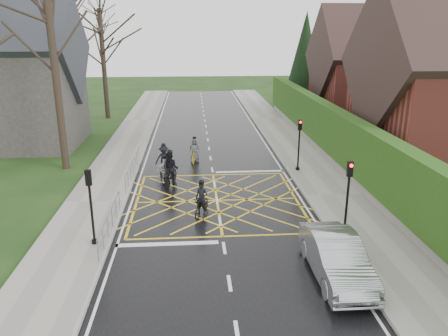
{
  "coord_description": "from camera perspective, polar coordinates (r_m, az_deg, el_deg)",
  "views": [
    {
      "loc": [
        -1.12,
        -20.35,
        8.25
      ],
      "look_at": [
        0.45,
        1.28,
        1.3
      ],
      "focal_mm": 35.0,
      "sensor_mm": 36.0,
      "label": 1
    }
  ],
  "objects": [
    {
      "name": "sidewalk_left",
      "position": [
        22.47,
        -16.44,
        -4.34
      ],
      "size": [
        3.0,
        80.0,
        0.15
      ],
      "primitive_type": "cube",
      "color": "gray",
      "rests_on": "ground"
    },
    {
      "name": "traffic_light_ne",
      "position": [
        26.17,
        9.75,
        2.92
      ],
      "size": [
        0.24,
        0.31,
        3.21
      ],
      "rotation": [
        0.0,
        0.0,
        3.14
      ],
      "color": "black",
      "rests_on": "ground"
    },
    {
      "name": "railing_north",
      "position": [
        25.71,
        -11.86,
        0.5
      ],
      "size": [
        0.05,
        6.04,
        1.03
      ],
      "color": "slate",
      "rests_on": "ground"
    },
    {
      "name": "house_far",
      "position": [
        41.69,
        18.64,
        11.51
      ],
      "size": [
        9.8,
        8.8,
        10.3
      ],
      "color": "maroon",
      "rests_on": "ground"
    },
    {
      "name": "cyclist_rear",
      "position": [
        20.2,
        -2.93,
        -4.66
      ],
      "size": [
        1.16,
        1.85,
        1.7
      ],
      "rotation": [
        0.0,
        0.0,
        -0.34
      ],
      "color": "black",
      "rests_on": "ground"
    },
    {
      "name": "tree_far",
      "position": [
        43.15,
        -15.68,
        15.74
      ],
      "size": [
        8.4,
        8.4,
        10.4
      ],
      "color": "black",
      "rests_on": "ground"
    },
    {
      "name": "hedge",
      "position": [
        28.48,
        14.15,
        4.75
      ],
      "size": [
        0.9,
        38.0,
        2.8
      ],
      "primitive_type": "cube",
      "color": "#163A0F",
      "rests_on": "stone_wall"
    },
    {
      "name": "cyclist_front",
      "position": [
        24.33,
        -7.75,
        -0.72
      ],
      "size": [
        1.06,
        1.68,
        1.64
      ],
      "rotation": [
        0.0,
        0.0,
        0.4
      ],
      "color": "black",
      "rests_on": "ground"
    },
    {
      "name": "tree_near",
      "position": [
        27.51,
        -21.66,
        15.87
      ],
      "size": [
        9.24,
        9.24,
        11.44
      ],
      "color": "black",
      "rests_on": "ground"
    },
    {
      "name": "car",
      "position": [
        15.77,
        14.47,
        -11.26
      ],
      "size": [
        1.59,
        4.55,
        1.5
      ],
      "primitive_type": "imported",
      "rotation": [
        0.0,
        0.0,
        0.0
      ],
      "color": "#A7ABAE",
      "rests_on": "ground"
    },
    {
      "name": "ground",
      "position": [
        21.99,
        -0.93,
        -4.27
      ],
      "size": [
        120.0,
        120.0,
        0.0
      ],
      "primitive_type": "plane",
      "color": "black",
      "rests_on": "ground"
    },
    {
      "name": "cyclist_lead",
      "position": [
        28.27,
        -3.85,
        1.98
      ],
      "size": [
        0.85,
        1.79,
        1.67
      ],
      "rotation": [
        0.0,
        0.0,
        -0.15
      ],
      "color": "gold",
      "rests_on": "ground"
    },
    {
      "name": "sidewalk_right",
      "position": [
        23.06,
        14.15,
        -3.57
      ],
      "size": [
        3.0,
        80.0,
        0.15
      ],
      "primitive_type": "cube",
      "color": "gray",
      "rests_on": "ground"
    },
    {
      "name": "stone_wall",
      "position": [
        28.91,
        13.89,
        1.37
      ],
      "size": [
        0.5,
        38.0,
        0.7
      ],
      "primitive_type": "cube",
      "color": "slate",
      "rests_on": "ground"
    },
    {
      "name": "cyclist_back",
      "position": [
        23.96,
        -6.99,
        -0.54
      ],
      "size": [
        1.1,
        2.13,
        2.05
      ],
      "rotation": [
        0.0,
        0.0,
        -0.27
      ],
      "color": "black",
      "rests_on": "ground"
    },
    {
      "name": "traffic_light_sw",
      "position": [
        17.63,
        -16.94,
        -5.0
      ],
      "size": [
        0.24,
        0.31,
        3.21
      ],
      "color": "black",
      "rests_on": "ground"
    },
    {
      "name": "church",
      "position": [
        34.81,
        -25.49,
        10.61
      ],
      "size": [
        8.8,
        7.8,
        11.0
      ],
      "color": "#2D2B28",
      "rests_on": "ground"
    },
    {
      "name": "road",
      "position": [
        21.99,
        -0.93,
        -4.26
      ],
      "size": [
        9.0,
        80.0,
        0.01
      ],
      "primitive_type": "cube",
      "color": "black",
      "rests_on": "ground"
    },
    {
      "name": "traffic_light_se",
      "position": [
        18.52,
        15.81,
        -3.79
      ],
      "size": [
        0.24,
        0.31,
        3.21
      ],
      "rotation": [
        0.0,
        0.0,
        3.14
      ],
      "color": "black",
      "rests_on": "ground"
    },
    {
      "name": "cyclist_mid",
      "position": [
        26.3,
        -7.83,
        0.81
      ],
      "size": [
        1.18,
        1.95,
        1.8
      ],
      "rotation": [
        0.0,
        0.0,
        0.25
      ],
      "color": "black",
      "rests_on": "ground"
    },
    {
      "name": "tree_mid",
      "position": [
        35.48,
        -19.58,
        17.42
      ],
      "size": [
        10.08,
        10.08,
        12.48
      ],
      "color": "black",
      "rests_on": "ground"
    },
    {
      "name": "railing_south",
      "position": [
        18.77,
        -14.72,
        -6.31
      ],
      "size": [
        0.05,
        5.04,
        1.03
      ],
      "color": "slate",
      "rests_on": "ground"
    },
    {
      "name": "conifer",
      "position": [
        47.96,
        10.49,
        13.59
      ],
      "size": [
        4.6,
        4.6,
        10.0
      ],
      "color": "black",
      "rests_on": "ground"
    }
  ]
}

